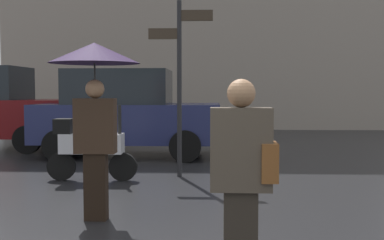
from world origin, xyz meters
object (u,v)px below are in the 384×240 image
pedestrian_with_bag (243,172)px  street_signpost (180,71)px  pedestrian_with_umbrella (95,79)px  parked_car_right (126,113)px  parked_scooter (89,147)px

pedestrian_with_bag → street_signpost: bearing=59.5°
pedestrian_with_umbrella → pedestrian_with_bag: size_ratio=1.29×
parked_car_right → street_signpost: street_signpost is taller
pedestrian_with_umbrella → parked_car_right: 5.33m
pedestrian_with_umbrella → street_signpost: bearing=-10.5°
pedestrian_with_umbrella → street_signpost: street_signpost is taller
parked_scooter → street_signpost: street_signpost is taller
parked_scooter → street_signpost: (1.45, 0.44, 1.24)m
parked_scooter → parked_car_right: size_ratio=0.37×
parked_car_right → street_signpost: bearing=122.4°
parked_car_right → pedestrian_with_umbrella: bearing=100.2°
pedestrian_with_bag → parked_car_right: 7.43m
pedestrian_with_umbrella → street_signpost: size_ratio=0.67×
pedestrian_with_umbrella → parked_car_right: size_ratio=0.50×
street_signpost → pedestrian_with_umbrella: bearing=-105.3°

